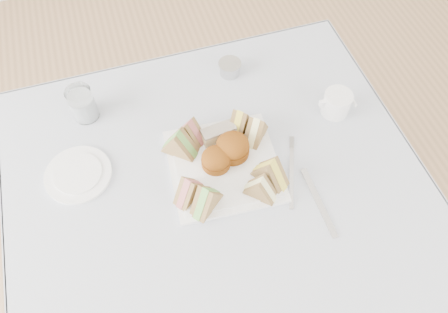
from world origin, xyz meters
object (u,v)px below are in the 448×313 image
object	(u,v)px
water_glass	(82,104)
creamer_jug	(337,103)
serving_plate	(224,166)
table	(224,255)

from	to	relation	value
water_glass	creamer_jug	world-z (taller)	water_glass
serving_plate	creamer_jug	xyz separation A→B (m)	(0.34, 0.08, 0.03)
serving_plate	water_glass	xyz separation A→B (m)	(-0.30, 0.27, 0.04)
serving_plate	creamer_jug	distance (m)	0.35
table	water_glass	world-z (taller)	water_glass
water_glass	creamer_jug	xyz separation A→B (m)	(0.65, -0.19, -0.02)
water_glass	table	bearing A→B (deg)	-52.44
creamer_jug	serving_plate	bearing A→B (deg)	-164.39
table	serving_plate	distance (m)	0.39
serving_plate	water_glass	distance (m)	0.41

